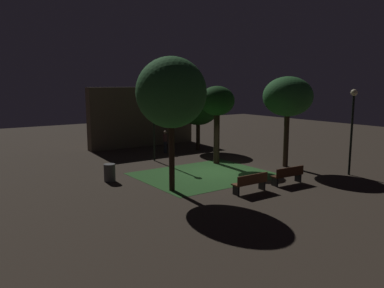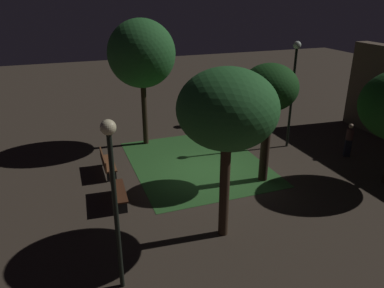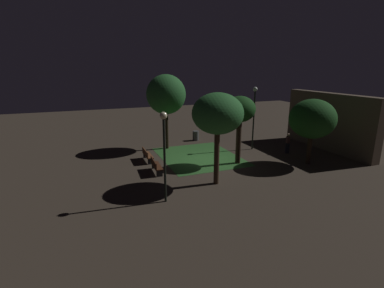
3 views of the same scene
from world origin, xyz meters
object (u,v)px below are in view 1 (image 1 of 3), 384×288
object	(u,v)px
tree_right_canopy	(198,107)
pedestrian	(165,141)
tree_near_wall	(171,93)
lamp_post_near_wall	(353,117)
trash_bin	(110,173)
bench_front_left	(251,182)
bench_lawn_edge	(288,175)
lamp_post_plaza_west	(154,107)
tree_tall_center	(217,103)
tree_back_right	(288,97)

from	to	relation	value
tree_right_canopy	pedestrian	size ratio (longest dim) A/B	2.85
tree_near_wall	tree_right_canopy	bearing A→B (deg)	47.53
lamp_post_near_wall	tree_near_wall	bearing A→B (deg)	162.86
lamp_post_near_wall	trash_bin	world-z (taller)	lamp_post_near_wall
tree_near_wall	trash_bin	bearing A→B (deg)	117.01
bench_front_left	tree_right_canopy	distance (m)	11.87
bench_front_left	bench_lawn_edge	world-z (taller)	same
tree_near_wall	tree_right_canopy	distance (m)	11.16
lamp_post_plaza_west	trash_bin	distance (m)	6.31
pedestrian	lamp_post_near_wall	bearing A→B (deg)	-67.64
bench_lawn_edge	pedestrian	xyz separation A→B (m)	(-0.44, 10.87, 0.37)
tree_right_canopy	tree_tall_center	bearing A→B (deg)	-112.93
bench_lawn_edge	lamp_post_near_wall	distance (m)	5.07
pedestrian	trash_bin	bearing A→B (deg)	-141.11
bench_front_left	lamp_post_plaza_west	xyz separation A→B (m)	(0.07, 8.91, 2.95)
bench_front_left	trash_bin	xyz separation A→B (m)	(-4.41, 5.63, -0.03)
tree_back_right	lamp_post_near_wall	distance (m)	3.78
tree_back_right	bench_front_left	bearing A→B (deg)	-153.04
lamp_post_near_wall	tree_right_canopy	bearing A→B (deg)	100.50
tree_near_wall	pedestrian	size ratio (longest dim) A/B	3.80
tree_near_wall	tree_right_canopy	size ratio (longest dim) A/B	1.33
tree_near_wall	tree_tall_center	bearing A→B (deg)	32.93
tree_tall_center	pedestrian	bearing A→B (deg)	98.25
tree_right_canopy	trash_bin	xyz separation A→B (m)	(-9.16, -4.90, -2.77)
tree_back_right	lamp_post_near_wall	world-z (taller)	tree_back_right
tree_near_wall	bench_lawn_edge	bearing A→B (deg)	-24.05
tree_back_right	pedestrian	xyz separation A→B (m)	(-3.53, 8.01, -3.28)
tree_back_right	lamp_post_plaza_west	size ratio (longest dim) A/B	1.04
bench_front_left	bench_lawn_edge	size ratio (longest dim) A/B	0.99
bench_front_left	lamp_post_plaza_west	world-z (taller)	lamp_post_plaza_west
bench_lawn_edge	bench_front_left	bearing A→B (deg)	-180.00
bench_front_left	tree_back_right	size ratio (longest dim) A/B	0.34
tree_back_right	lamp_post_near_wall	bearing A→B (deg)	-70.95
bench_lawn_edge	lamp_post_plaza_west	distance (m)	9.71
tree_back_right	lamp_post_plaza_west	xyz separation A→B (m)	(-5.54, 6.06, -0.70)
tree_tall_center	lamp_post_near_wall	world-z (taller)	tree_tall_center
tree_tall_center	tree_right_canopy	bearing A→B (deg)	67.07
tree_back_right	tree_near_wall	distance (m)	8.38
tree_tall_center	tree_near_wall	bearing A→B (deg)	-147.07
bench_lawn_edge	tree_right_canopy	size ratio (longest dim) A/B	0.40
tree_tall_center	lamp_post_near_wall	size ratio (longest dim) A/B	1.03
bench_front_left	tree_back_right	xyz separation A→B (m)	(5.62, 2.86, 3.65)
tree_near_wall	trash_bin	size ratio (longest dim) A/B	6.84
trash_bin	tree_tall_center	bearing A→B (deg)	2.52
trash_bin	tree_back_right	bearing A→B (deg)	-15.43
lamp_post_plaza_west	tree_back_right	bearing A→B (deg)	-47.52
tree_back_right	pedestrian	size ratio (longest dim) A/B	3.32
bench_lawn_edge	lamp_post_plaza_west	size ratio (longest dim) A/B	0.35
tree_right_canopy	lamp_post_near_wall	bearing A→B (deg)	-79.50
lamp_post_near_wall	trash_bin	bearing A→B (deg)	150.99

